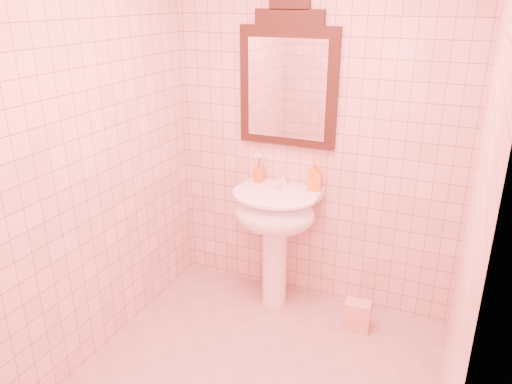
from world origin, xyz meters
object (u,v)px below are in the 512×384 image
at_px(soap_dispenser, 315,176).
at_px(towel, 357,316).
at_px(toothbrush_cup, 259,174).
at_px(pedestal_sink, 275,220).
at_px(mirror, 288,81).

height_order(soap_dispenser, towel, soap_dispenser).
bearing_deg(toothbrush_cup, towel, -15.46).
xyz_separation_m(toothbrush_cup, soap_dispenser, (0.41, 0.00, 0.04)).
height_order(pedestal_sink, mirror, mirror).
distance_m(toothbrush_cup, towel, 1.17).
height_order(mirror, soap_dispenser, mirror).
relative_size(toothbrush_cup, towel, 0.88).
xyz_separation_m(mirror, soap_dispenser, (0.22, -0.04, -0.62)).
xyz_separation_m(toothbrush_cup, towel, (0.82, -0.23, -0.81)).
bearing_deg(mirror, toothbrush_cup, -167.84).
relative_size(mirror, toothbrush_cup, 5.08).
distance_m(pedestal_sink, towel, 0.84).
xyz_separation_m(mirror, towel, (0.63, -0.27, -1.47)).
distance_m(pedestal_sink, toothbrush_cup, 0.35).
distance_m(mirror, toothbrush_cup, 0.69).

